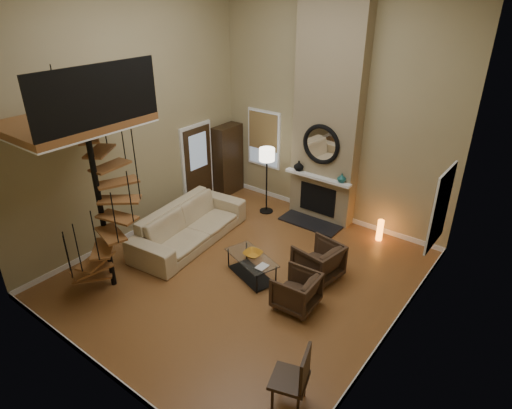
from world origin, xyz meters
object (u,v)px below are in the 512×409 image
Objects in this scene: hutch at (228,160)px; armchair_near at (321,263)px; sofa at (190,225)px; coffee_table at (251,264)px; accent_lamp at (380,230)px; side_chair at (296,377)px; floor_lamp at (267,160)px; armchair_far at (299,292)px.

hutch is 4.55m from armchair_near.
sofa reaches higher than armchair_near.
hutch is 4.10m from coffee_table.
side_chair is at bearing -80.06° from accent_lamp.
hutch is at bearing 137.00° from coffee_table.
floor_lamp reaches higher than sofa.
sofa reaches higher than armchair_far.
armchair_near reaches higher than accent_lamp.
armchair_near is at bearing -99.42° from accent_lamp.
floor_lamp is 1.68× the size of side_chair.
side_chair reaches higher than sofa.
armchair_far is (3.21, -0.49, -0.04)m from sofa.
hutch is at bearing 167.80° from floor_lamp.
floor_lamp is at bearing -138.40° from armchair_far.
floor_lamp reaches higher than coffee_table.
accent_lamp is 0.50× the size of side_chair.
sofa is at bearing -102.09° from armchair_far.
armchair_far is 0.59× the size of coffee_table.
coffee_table is 0.73× the size of floor_lamp.
side_chair reaches higher than armchair_far.
hutch reaches higher than accent_lamp.
sofa is at bearing -68.11° from hutch.
floor_lamp is (-2.67, 2.66, 1.06)m from armchair_far.
coffee_table is (-1.27, 0.24, -0.07)m from armchair_far.
hutch is 1.86× the size of side_chair.
accent_lamp is at bearing 8.77° from floor_lamp.
accent_lamp is (2.86, 0.44, -1.16)m from floor_lamp.
floor_lamp is at bearing -113.56° from armchair_near.
floor_lamp is at bearing 130.05° from side_chair.
armchair_far is 0.43× the size of floor_lamp.
hutch reaches higher than coffee_table.
floor_lamp is 3.38× the size of accent_lamp.
accent_lamp is at bearing 99.94° from side_chair.
armchair_near is (4.07, -1.96, -0.60)m from hutch.
coffee_table is (1.95, -0.25, -0.11)m from sofa.
armchair_far is at bearing 17.79° from armchair_near.
hutch is 3.76× the size of accent_lamp.
armchair_near is at bearing 113.19° from side_chair.
armchair_near is 1.37m from coffee_table.
armchair_near is 3.18m from floor_lamp.
armchair_far is (4.22, -3.00, -0.60)m from hutch.
side_chair is (1.19, -2.78, 0.17)m from armchair_near.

